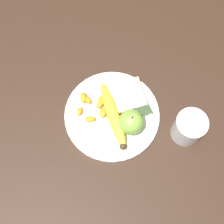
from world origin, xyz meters
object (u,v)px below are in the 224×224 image
object	(u,v)px
plate	(112,115)
bread_slice	(127,96)
juice_glass	(188,128)
apple	(131,122)
banana	(112,116)
fork	(112,115)
jam_packet	(141,111)

from	to	relation	value
plate	bread_slice	size ratio (longest dim) A/B	2.45
plate	juice_glass	distance (m)	0.21
juice_glass	apple	world-z (taller)	apple
banana	fork	size ratio (longest dim) A/B	1.14
jam_packet	banana	bearing A→B (deg)	168.47
bread_slice	fork	xyz separation A→B (m)	(-0.06, -0.03, -0.01)
banana	apple	bearing A→B (deg)	-49.48
juice_glass	fork	world-z (taller)	juice_glass
banana	bread_slice	world-z (taller)	banana
plate	apple	world-z (taller)	apple
jam_packet	plate	bearing A→B (deg)	161.16
bread_slice	jam_packet	size ratio (longest dim) A/B	2.18
bread_slice	jam_packet	bearing A→B (deg)	-72.56
plate	fork	distance (m)	0.01
apple	fork	distance (m)	0.07
juice_glass	banana	xyz separation A→B (m)	(-0.17, 0.12, -0.01)
apple	bread_slice	distance (m)	0.09
apple	banana	xyz separation A→B (m)	(-0.04, 0.04, -0.02)
banana	plate	bearing A→B (deg)	73.23
apple	juice_glass	bearing A→B (deg)	-29.52
fork	plate	bearing A→B (deg)	35.11
plate	jam_packet	distance (m)	0.08
juice_glass	banana	bearing A→B (deg)	145.22
juice_glass	fork	size ratio (longest dim) A/B	0.51
bread_slice	jam_packet	xyz separation A→B (m)	(0.02, -0.05, -0.00)
bread_slice	fork	bearing A→B (deg)	-152.49
juice_glass	plate	bearing A→B (deg)	142.52
apple	fork	size ratio (longest dim) A/B	0.45
apple	bread_slice	xyz separation A→B (m)	(0.03, 0.08, -0.02)
banana	jam_packet	bearing A→B (deg)	-11.53
fork	bread_slice	bearing A→B (deg)	13.48
plate	fork	world-z (taller)	fork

